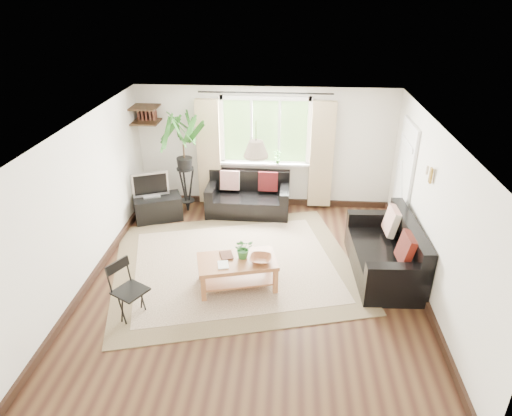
# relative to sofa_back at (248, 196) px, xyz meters

# --- Properties ---
(floor) EXTENTS (5.50, 5.50, 0.00)m
(floor) POSITION_rel_sofa_back_xyz_m (0.30, -2.29, -0.38)
(floor) COLOR black
(floor) RESTS_ON ground
(ceiling) EXTENTS (5.50, 5.50, 0.00)m
(ceiling) POSITION_rel_sofa_back_xyz_m (0.30, -2.29, 2.02)
(ceiling) COLOR white
(ceiling) RESTS_ON floor
(wall_back) EXTENTS (5.00, 0.02, 2.40)m
(wall_back) POSITION_rel_sofa_back_xyz_m (0.30, 0.46, 0.82)
(wall_back) COLOR silver
(wall_back) RESTS_ON floor
(wall_front) EXTENTS (5.00, 0.02, 2.40)m
(wall_front) POSITION_rel_sofa_back_xyz_m (0.30, -5.04, 0.82)
(wall_front) COLOR silver
(wall_front) RESTS_ON floor
(wall_left) EXTENTS (0.02, 5.50, 2.40)m
(wall_left) POSITION_rel_sofa_back_xyz_m (-2.20, -2.29, 0.82)
(wall_left) COLOR silver
(wall_left) RESTS_ON floor
(wall_right) EXTENTS (0.02, 5.50, 2.40)m
(wall_right) POSITION_rel_sofa_back_xyz_m (2.80, -2.29, 0.82)
(wall_right) COLOR silver
(wall_right) RESTS_ON floor
(rug) EXTENTS (4.49, 4.10, 0.02)m
(rug) POSITION_rel_sofa_back_xyz_m (-0.05, -1.90, -0.37)
(rug) COLOR beige
(rug) RESTS_ON floor
(window) EXTENTS (2.50, 0.16, 2.16)m
(window) POSITION_rel_sofa_back_xyz_m (0.30, 0.42, 1.17)
(window) COLOR white
(window) RESTS_ON wall_back
(door) EXTENTS (0.06, 0.96, 2.06)m
(door) POSITION_rel_sofa_back_xyz_m (2.77, -0.59, 0.62)
(door) COLOR silver
(door) RESTS_ON wall_right
(corner_shelf) EXTENTS (0.50, 0.50, 0.34)m
(corner_shelf) POSITION_rel_sofa_back_xyz_m (-1.95, 0.21, 1.51)
(corner_shelf) COLOR black
(corner_shelf) RESTS_ON wall_back
(pendant_lamp) EXTENTS (0.36, 0.36, 0.54)m
(pendant_lamp) POSITION_rel_sofa_back_xyz_m (0.30, -1.89, 1.67)
(pendant_lamp) COLOR beige
(pendant_lamp) RESTS_ON ceiling
(wall_sconce) EXTENTS (0.12, 0.12, 0.28)m
(wall_sconce) POSITION_rel_sofa_back_xyz_m (2.73, -1.99, 1.36)
(wall_sconce) COLOR beige
(wall_sconce) RESTS_ON wall_right
(sofa_back) EXTENTS (1.61, 0.82, 0.75)m
(sofa_back) POSITION_rel_sofa_back_xyz_m (0.00, 0.00, 0.00)
(sofa_back) COLOR black
(sofa_back) RESTS_ON floor
(sofa_right) EXTENTS (1.84, 0.99, 0.85)m
(sofa_right) POSITION_rel_sofa_back_xyz_m (2.29, -1.91, 0.05)
(sofa_right) COLOR black
(sofa_right) RESTS_ON floor
(coffee_table) EXTENTS (1.27, 0.89, 0.47)m
(coffee_table) POSITION_rel_sofa_back_xyz_m (0.07, -2.46, -0.14)
(coffee_table) COLOR #985C31
(coffee_table) RESTS_ON floor
(table_plant) EXTENTS (0.35, 0.34, 0.31)m
(table_plant) POSITION_rel_sofa_back_xyz_m (0.15, -2.38, 0.25)
(table_plant) COLOR #2E6D2B
(table_plant) RESTS_ON coffee_table
(bowl) EXTENTS (0.35, 0.35, 0.08)m
(bowl) POSITION_rel_sofa_back_xyz_m (0.42, -2.47, 0.13)
(bowl) COLOR brown
(bowl) RESTS_ON coffee_table
(book_a) EXTENTS (0.20, 0.24, 0.02)m
(book_a) POSITION_rel_sofa_back_xyz_m (-0.19, -2.63, 0.10)
(book_a) COLOR white
(book_a) RESTS_ON coffee_table
(book_b) EXTENTS (0.25, 0.29, 0.02)m
(book_b) POSITION_rel_sofa_back_xyz_m (-0.19, -2.39, 0.11)
(book_b) COLOR #4E2C1F
(book_b) RESTS_ON coffee_table
(tv_stand) EXTENTS (1.00, 0.79, 0.47)m
(tv_stand) POSITION_rel_sofa_back_xyz_m (-1.70, -0.39, -0.14)
(tv_stand) COLOR black
(tv_stand) RESTS_ON floor
(tv) EXTENTS (0.71, 0.47, 0.51)m
(tv) POSITION_rel_sofa_back_xyz_m (-1.80, -0.39, 0.35)
(tv) COLOR #A5A5AA
(tv) RESTS_ON tv_stand
(palm_stand) EXTENTS (0.81, 0.81, 1.97)m
(palm_stand) POSITION_rel_sofa_back_xyz_m (-1.22, 0.02, 0.61)
(palm_stand) COLOR black
(palm_stand) RESTS_ON floor
(folding_chair) EXTENTS (0.58, 0.58, 0.82)m
(folding_chair) POSITION_rel_sofa_back_xyz_m (-1.28, -3.26, 0.04)
(folding_chair) COLOR black
(folding_chair) RESTS_ON floor
(sill_plant) EXTENTS (0.14, 0.10, 0.27)m
(sill_plant) POSITION_rel_sofa_back_xyz_m (0.55, 0.34, 0.69)
(sill_plant) COLOR #2D6023
(sill_plant) RESTS_ON window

